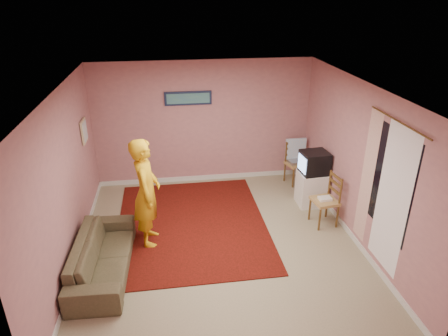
{
  "coord_description": "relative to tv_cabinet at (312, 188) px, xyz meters",
  "views": [
    {
      "loc": [
        -0.72,
        -5.42,
        3.9
      ],
      "look_at": [
        0.16,
        0.6,
        1.12
      ],
      "focal_mm": 32.0,
      "sensor_mm": 36.0,
      "label": 1
    }
  ],
  "objects": [
    {
      "name": "ground",
      "position": [
        -1.95,
        -1.12,
        -0.34
      ],
      "size": [
        5.0,
        5.0,
        0.0
      ],
      "primitive_type": "plane",
      "color": "gray",
      "rests_on": "ground"
    },
    {
      "name": "wall_back",
      "position": [
        -1.95,
        1.38,
        0.96
      ],
      "size": [
        4.5,
        0.02,
        2.6
      ],
      "primitive_type": "cube",
      "color": "#B57777",
      "rests_on": "ground"
    },
    {
      "name": "wall_front",
      "position": [
        -1.95,
        -3.62,
        0.96
      ],
      "size": [
        4.5,
        0.02,
        2.6
      ],
      "primitive_type": "cube",
      "color": "#B57777",
      "rests_on": "ground"
    },
    {
      "name": "wall_left",
      "position": [
        -4.2,
        -1.12,
        0.96
      ],
      "size": [
        0.02,
        5.0,
        2.6
      ],
      "primitive_type": "cube",
      "color": "#B57777",
      "rests_on": "ground"
    },
    {
      "name": "wall_right",
      "position": [
        0.3,
        -1.12,
        0.96
      ],
      "size": [
        0.02,
        5.0,
        2.6
      ],
      "primitive_type": "cube",
      "color": "#B57777",
      "rests_on": "ground"
    },
    {
      "name": "ceiling",
      "position": [
        -1.95,
        -1.12,
        2.26
      ],
      "size": [
        4.5,
        5.0,
        0.02
      ],
      "primitive_type": "cube",
      "color": "white",
      "rests_on": "wall_back"
    },
    {
      "name": "baseboard_back",
      "position": [
        -1.95,
        1.37,
        -0.29
      ],
      "size": [
        4.5,
        0.02,
        0.1
      ],
      "primitive_type": "cube",
      "color": "silver",
      "rests_on": "ground"
    },
    {
      "name": "baseboard_left",
      "position": [
        -4.19,
        -1.12,
        -0.29
      ],
      "size": [
        0.02,
        5.0,
        0.1
      ],
      "primitive_type": "cube",
      "color": "silver",
      "rests_on": "ground"
    },
    {
      "name": "baseboard_right",
      "position": [
        0.29,
        -1.12,
        -0.29
      ],
      "size": [
        0.02,
        5.0,
        0.1
      ],
      "primitive_type": "cube",
      "color": "silver",
      "rests_on": "ground"
    },
    {
      "name": "window",
      "position": [
        0.29,
        -2.02,
        1.11
      ],
      "size": [
        0.01,
        1.1,
        1.5
      ],
      "primitive_type": "cube",
      "color": "black",
      "rests_on": "wall_right"
    },
    {
      "name": "curtain_sheer",
      "position": [
        0.28,
        -2.17,
        0.91
      ],
      "size": [
        0.01,
        0.75,
        2.1
      ],
      "primitive_type": "cube",
      "color": "white",
      "rests_on": "wall_right"
    },
    {
      "name": "curtain_floral",
      "position": [
        0.26,
        -1.47,
        0.91
      ],
      "size": [
        0.01,
        0.35,
        2.1
      ],
      "primitive_type": "cube",
      "color": "silver",
      "rests_on": "wall_right"
    },
    {
      "name": "curtain_rod",
      "position": [
        0.25,
        -2.02,
        1.98
      ],
      "size": [
        0.02,
        1.4,
        0.02
      ],
      "primitive_type": "cylinder",
      "rotation": [
        1.57,
        0.0,
        0.0
      ],
      "color": "brown",
      "rests_on": "wall_right"
    },
    {
      "name": "picture_back",
      "position": [
        -2.25,
        1.35,
        1.51
      ],
      "size": [
        0.95,
        0.04,
        0.28
      ],
      "color": "#151F3B",
      "rests_on": "wall_back"
    },
    {
      "name": "picture_left",
      "position": [
        -4.17,
        0.48,
        1.21
      ],
      "size": [
        0.04,
        0.38,
        0.42
      ],
      "color": "#C7B788",
      "rests_on": "wall_left"
    },
    {
      "name": "area_rug",
      "position": [
        -2.36,
        -0.42,
        -0.33
      ],
      "size": [
        2.62,
        3.26,
        0.02
      ],
      "primitive_type": "cube",
      "rotation": [
        0.0,
        0.0,
        0.0
      ],
      "color": "black",
      "rests_on": "ground"
    },
    {
      "name": "tv_cabinet",
      "position": [
        0.0,
        0.0,
        0.0
      ],
      "size": [
        0.53,
        0.48,
        0.67
      ],
      "primitive_type": "cube",
      "color": "white",
      "rests_on": "ground"
    },
    {
      "name": "crt_tv",
      "position": [
        -0.0,
        -0.0,
        0.55
      ],
      "size": [
        0.53,
        0.48,
        0.42
      ],
      "rotation": [
        0.0,
        0.0,
        0.08
      ],
      "color": "black",
      "rests_on": "tv_cabinet"
    },
    {
      "name": "chair_a",
      "position": [
        -0.01,
        0.94,
        0.22
      ],
      "size": [
        0.5,
        0.49,
        0.49
      ],
      "rotation": [
        0.0,
        0.0,
        0.28
      ],
      "color": "tan",
      "rests_on": "ground"
    },
    {
      "name": "dvd_player",
      "position": [
        -0.01,
        0.94,
        0.16
      ],
      "size": [
        0.38,
        0.3,
        0.06
      ],
      "primitive_type": "cube",
      "rotation": [
        0.0,
        0.0,
        0.18
      ],
      "color": "#A1A1A5",
      "rests_on": "chair_a"
    },
    {
      "name": "blue_throw",
      "position": [
        -0.01,
        1.08,
        0.4
      ],
      "size": [
        0.44,
        0.05,
        0.46
      ],
      "primitive_type": "cube",
      "color": "#9AD1FD",
      "rests_on": "chair_a"
    },
    {
      "name": "chair_b",
      "position": [
        -0.03,
        -0.72,
        0.24
      ],
      "size": [
        0.46,
        0.48,
        0.51
      ],
      "rotation": [
        0.0,
        0.0,
        -1.43
      ],
      "color": "tan",
      "rests_on": "ground"
    },
    {
      "name": "game_console",
      "position": [
        -0.03,
        -0.72,
        0.17
      ],
      "size": [
        0.23,
        0.17,
        0.04
      ],
      "primitive_type": "cube",
      "rotation": [
        0.0,
        0.0,
        0.05
      ],
      "color": "white",
      "rests_on": "chair_b"
    },
    {
      "name": "sofa",
      "position": [
        -3.75,
        -1.52,
        -0.05
      ],
      "size": [
        0.83,
        1.95,
        0.56
      ],
      "primitive_type": "imported",
      "rotation": [
        0.0,
        0.0,
        1.53
      ],
      "color": "brown",
      "rests_on": "ground"
    },
    {
      "name": "person",
      "position": [
        -3.08,
        -0.82,
        0.58
      ],
      "size": [
        0.46,
        0.68,
        1.82
      ],
      "primitive_type": "imported",
      "rotation": [
        0.0,
        0.0,
        1.53
      ],
      "color": "gold",
      "rests_on": "ground"
    }
  ]
}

